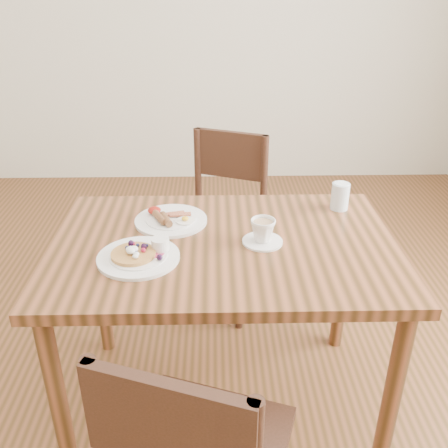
# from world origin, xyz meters

# --- Properties ---
(ground) EXTENTS (5.00, 5.00, 0.00)m
(ground) POSITION_xyz_m (0.00, 0.00, 0.00)
(ground) COLOR #4F3416
(ground) RESTS_ON ground
(dining_table) EXTENTS (1.20, 0.80, 0.75)m
(dining_table) POSITION_xyz_m (0.00, 0.00, 0.65)
(dining_table) COLOR brown
(dining_table) RESTS_ON ground
(chair_far) EXTENTS (0.55, 0.55, 0.88)m
(chair_far) POSITION_xyz_m (0.01, 0.76, 0.49)
(chair_far) COLOR #3E2016
(chair_far) RESTS_ON ground
(pancake_plate) EXTENTS (0.27, 0.27, 0.06)m
(pancake_plate) POSITION_xyz_m (-0.28, -0.11, 0.76)
(pancake_plate) COLOR white
(pancake_plate) RESTS_ON dining_table
(breakfast_plate) EXTENTS (0.27, 0.27, 0.04)m
(breakfast_plate) POSITION_xyz_m (-0.20, 0.16, 0.76)
(breakfast_plate) COLOR white
(breakfast_plate) RESTS_ON dining_table
(teacup_saucer) EXTENTS (0.14, 0.14, 0.09)m
(teacup_saucer) POSITION_xyz_m (0.13, -0.01, 0.79)
(teacup_saucer) COLOR white
(teacup_saucer) RESTS_ON dining_table
(water_glass) EXTENTS (0.07, 0.07, 0.11)m
(water_glass) POSITION_xyz_m (0.46, 0.26, 0.80)
(water_glass) COLOR silver
(water_glass) RESTS_ON dining_table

